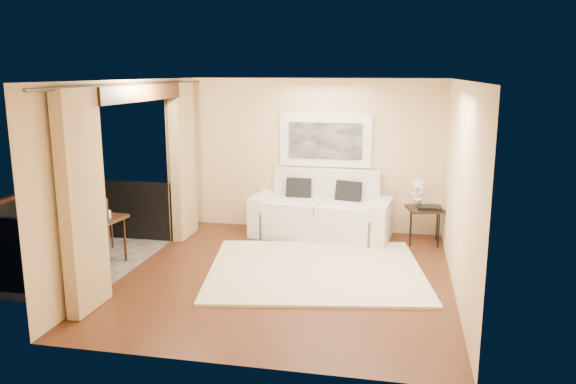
% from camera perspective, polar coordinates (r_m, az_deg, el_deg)
% --- Properties ---
extents(floor, '(5.00, 5.00, 0.00)m').
position_cam_1_polar(floor, '(7.96, -0.10, -8.53)').
color(floor, '#512A17').
rests_on(floor, ground).
extents(room_shell, '(5.00, 6.40, 5.00)m').
position_cam_1_polar(room_shell, '(8.15, -15.17, 9.69)').
color(room_shell, white).
rests_on(room_shell, ground).
extents(balcony, '(1.81, 2.60, 1.17)m').
position_cam_1_polar(balcony, '(9.12, -21.01, -5.48)').
color(balcony, '#605B56').
rests_on(balcony, ground).
extents(curtains, '(0.16, 4.80, 2.64)m').
position_cam_1_polar(curtains, '(8.27, -14.59, 1.48)').
color(curtains, tan).
rests_on(curtains, ground).
extents(artwork, '(1.62, 0.07, 0.92)m').
position_cam_1_polar(artwork, '(9.92, 3.81, 5.22)').
color(artwork, white).
rests_on(artwork, room_shell).
extents(rug, '(3.42, 3.10, 0.04)m').
position_cam_1_polar(rug, '(8.15, 2.82, -7.88)').
color(rug, beige).
rests_on(rug, floor).
extents(sofa, '(2.45, 1.27, 1.13)m').
position_cam_1_polar(sofa, '(9.79, 3.49, -2.14)').
color(sofa, silver).
rests_on(sofa, floor).
extents(side_table, '(0.67, 0.67, 0.60)m').
position_cam_1_polar(side_table, '(9.58, 13.75, -1.91)').
color(side_table, black).
rests_on(side_table, floor).
extents(tray, '(0.39, 0.29, 0.05)m').
position_cam_1_polar(tray, '(9.49, 14.18, -1.53)').
color(tray, black).
rests_on(tray, side_table).
extents(orchid, '(0.30, 0.24, 0.49)m').
position_cam_1_polar(orchid, '(9.62, 13.06, 0.03)').
color(orchid, white).
rests_on(orchid, side_table).
extents(bistro_table, '(0.69, 0.69, 0.73)m').
position_cam_1_polar(bistro_table, '(8.64, -18.63, -2.98)').
color(bistro_table, black).
rests_on(bistro_table, balcony).
extents(balcony_chair_far, '(0.59, 0.59, 1.07)m').
position_cam_1_polar(balcony_chair_far, '(9.41, -19.71, -2.03)').
color(balcony_chair_far, black).
rests_on(balcony_chair_far, balcony).
extents(balcony_chair_near, '(0.59, 0.59, 1.07)m').
position_cam_1_polar(balcony_chair_near, '(8.47, -19.34, -3.51)').
color(balcony_chair_near, black).
rests_on(balcony_chair_near, balcony).
extents(ice_bucket, '(0.18, 0.18, 0.20)m').
position_cam_1_polar(ice_bucket, '(8.74, -19.29, -1.61)').
color(ice_bucket, silver).
rests_on(ice_bucket, bistro_table).
extents(candle, '(0.06, 0.06, 0.07)m').
position_cam_1_polar(candle, '(8.71, -18.16, -2.01)').
color(candle, red).
rests_on(candle, bistro_table).
extents(vase, '(0.04, 0.04, 0.18)m').
position_cam_1_polar(vase, '(8.40, -19.33, -2.23)').
color(vase, silver).
rests_on(vase, bistro_table).
extents(glass_a, '(0.06, 0.06, 0.12)m').
position_cam_1_polar(glass_a, '(8.48, -18.15, -2.22)').
color(glass_a, white).
rests_on(glass_a, bistro_table).
extents(glass_b, '(0.06, 0.06, 0.12)m').
position_cam_1_polar(glass_b, '(8.49, -17.74, -2.17)').
color(glass_b, white).
rests_on(glass_b, bistro_table).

